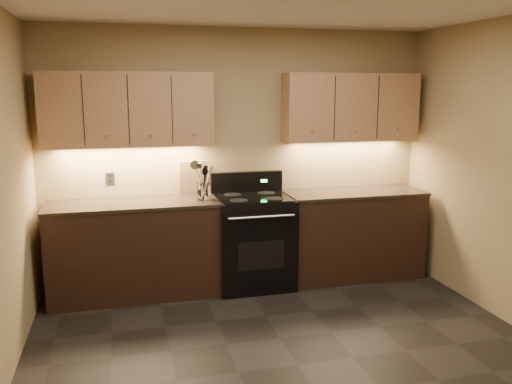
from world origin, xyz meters
TOP-DOWN VIEW (x-y plane):
  - floor at (0.00, 0.00)m, footprint 4.00×4.00m
  - wall_back at (0.00, 2.00)m, footprint 4.00×0.04m
  - counter_left at (-1.10, 1.70)m, footprint 1.62×0.62m
  - counter_right at (1.18, 1.70)m, footprint 1.46×0.62m
  - stove at (0.08, 1.68)m, footprint 0.76×0.68m
  - upper_cab_left at (-1.10, 1.85)m, footprint 1.60×0.30m
  - upper_cab_right at (1.18, 1.85)m, footprint 1.44×0.30m
  - outlet_plate at (-1.30, 1.99)m, footprint 0.08×0.01m
  - utensil_crock at (-0.42, 1.66)m, footprint 0.17×0.17m
  - cutting_board at (-0.48, 1.96)m, footprint 0.28×0.09m
  - wooden_spoon at (-0.44, 1.64)m, footprint 0.17×0.09m
  - black_spoon at (-0.42, 1.68)m, footprint 0.07×0.16m
  - black_turner at (-0.40, 1.64)m, footprint 0.11×0.16m
  - steel_spatula at (-0.39, 1.68)m, footprint 0.18×0.16m
  - steel_skimmer at (-0.40, 1.63)m, footprint 0.21×0.11m

SIDE VIEW (x-z plane):
  - floor at x=0.00m, z-range 0.00..0.00m
  - counter_left at x=-1.10m, z-range 0.00..0.93m
  - counter_right at x=1.18m, z-range 0.00..0.93m
  - stove at x=0.08m, z-range -0.09..1.05m
  - utensil_crock at x=-0.42m, z-range 0.92..1.09m
  - cutting_board at x=-0.48m, z-range 0.93..1.28m
  - black_spoon at x=-0.42m, z-range 0.94..1.27m
  - wooden_spoon at x=-0.44m, z-range 0.95..1.27m
  - black_turner at x=-0.40m, z-range 0.94..1.28m
  - outlet_plate at x=-1.30m, z-range 1.06..1.18m
  - steel_skimmer at x=-0.40m, z-range 0.94..1.32m
  - steel_spatula at x=-0.39m, z-range 0.94..1.33m
  - wall_back at x=0.00m, z-range 0.00..2.60m
  - upper_cab_left at x=-1.10m, z-range 1.45..2.15m
  - upper_cab_right at x=1.18m, z-range 1.45..2.15m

